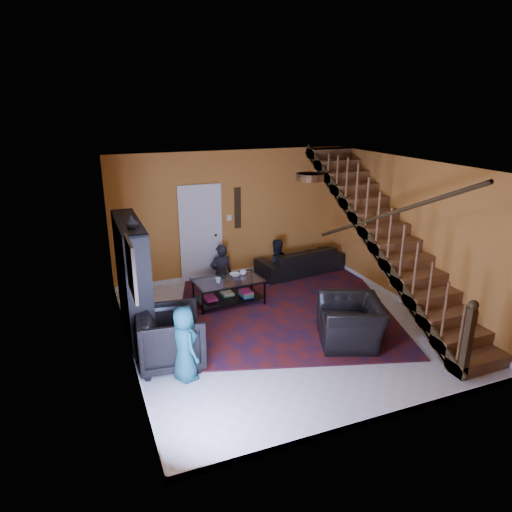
{
  "coord_description": "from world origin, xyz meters",
  "views": [
    {
      "loc": [
        -3.11,
        -6.52,
        3.73
      ],
      "look_at": [
        -0.34,
        0.4,
        1.23
      ],
      "focal_mm": 32.0,
      "sensor_mm": 36.0,
      "label": 1
    }
  ],
  "objects_px": {
    "bookshelf": "(134,283)",
    "sofa": "(300,261)",
    "armchair_left": "(171,338)",
    "armchair_right": "(351,322)",
    "coffee_table": "(229,290)"
  },
  "relations": [
    {
      "from": "bookshelf",
      "to": "sofa",
      "type": "relative_size",
      "value": 1.0
    },
    {
      "from": "armchair_left",
      "to": "bookshelf",
      "type": "bearing_deg",
      "value": 24.35
    },
    {
      "from": "sofa",
      "to": "armchair_right",
      "type": "bearing_deg",
      "value": 69.91
    },
    {
      "from": "sofa",
      "to": "armchair_left",
      "type": "height_order",
      "value": "armchair_left"
    },
    {
      "from": "bookshelf",
      "to": "coffee_table",
      "type": "bearing_deg",
      "value": 20.4
    },
    {
      "from": "armchair_right",
      "to": "coffee_table",
      "type": "xyz_separation_m",
      "value": [
        -1.37,
        2.17,
        -0.07
      ]
    },
    {
      "from": "bookshelf",
      "to": "sofa",
      "type": "height_order",
      "value": "bookshelf"
    },
    {
      "from": "bookshelf",
      "to": "coffee_table",
      "type": "relative_size",
      "value": 1.49
    },
    {
      "from": "armchair_left",
      "to": "armchair_right",
      "type": "height_order",
      "value": "armchair_left"
    },
    {
      "from": "sofa",
      "to": "armchair_left",
      "type": "xyz_separation_m",
      "value": [
        -3.55,
        -2.78,
        0.14
      ]
    },
    {
      "from": "armchair_left",
      "to": "armchair_right",
      "type": "relative_size",
      "value": 0.86
    },
    {
      "from": "bookshelf",
      "to": "armchair_right",
      "type": "relative_size",
      "value": 1.81
    },
    {
      "from": "bookshelf",
      "to": "armchair_left",
      "type": "xyz_separation_m",
      "value": [
        0.35,
        -1.08,
        -0.53
      ]
    },
    {
      "from": "sofa",
      "to": "armchair_left",
      "type": "bearing_deg",
      "value": 30.27
    },
    {
      "from": "armchair_right",
      "to": "armchair_left",
      "type": "bearing_deg",
      "value": -76.48
    }
  ]
}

